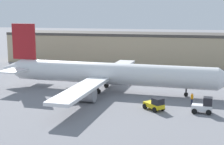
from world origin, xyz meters
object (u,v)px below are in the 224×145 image
(baggage_tug, at_px, (204,106))
(belt_loader_truck, at_px, (78,94))
(pushback_tug, at_px, (155,104))
(airplane, at_px, (106,74))
(ground_crew_worker, at_px, (192,98))

(baggage_tug, height_order, belt_loader_truck, baggage_tug)
(pushback_tug, bearing_deg, belt_loader_truck, -149.43)
(baggage_tug, relative_size, belt_loader_truck, 0.80)
(airplane, distance_m, belt_loader_truck, 8.24)
(ground_crew_worker, height_order, belt_loader_truck, belt_loader_truck)
(airplane, xyz_separation_m, baggage_tug, (16.61, -10.17, -2.16))
(airplane, relative_size, baggage_tug, 15.02)
(airplane, bearing_deg, belt_loader_truck, -109.09)
(baggage_tug, bearing_deg, pushback_tug, -175.40)
(airplane, relative_size, ground_crew_worker, 23.75)
(ground_crew_worker, distance_m, belt_loader_truck, 18.16)
(airplane, bearing_deg, pushback_tug, -42.63)
(ground_crew_worker, distance_m, baggage_tug, 4.64)
(ground_crew_worker, xyz_separation_m, belt_loader_truck, (-18.10, -1.52, 0.05))
(ground_crew_worker, bearing_deg, pushback_tug, -89.74)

